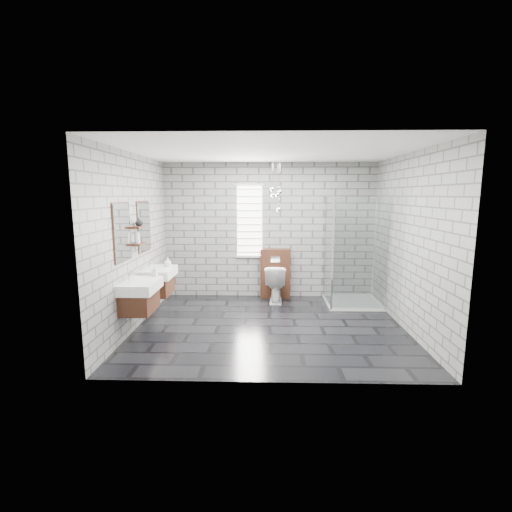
{
  "coord_description": "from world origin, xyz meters",
  "views": [
    {
      "loc": [
        -0.06,
        -5.66,
        2.07
      ],
      "look_at": [
        -0.23,
        0.35,
        1.07
      ],
      "focal_mm": 26.0,
      "sensor_mm": 36.0,
      "label": 1
    }
  ],
  "objects_px": {
    "vanity_right": "(157,274)",
    "cistern_panel": "(275,273)",
    "vanity_left": "(138,287)",
    "shower_enclosure": "(349,279)",
    "toilet": "(275,283)"
  },
  "relations": [
    {
      "from": "vanity_right",
      "to": "cistern_panel",
      "type": "relative_size",
      "value": 1.57
    },
    {
      "from": "vanity_right",
      "to": "toilet",
      "type": "bearing_deg",
      "value": 26.57
    },
    {
      "from": "shower_enclosure",
      "to": "toilet",
      "type": "bearing_deg",
      "value": 170.32
    },
    {
      "from": "vanity_left",
      "to": "vanity_right",
      "type": "xyz_separation_m",
      "value": [
        0.0,
        0.94,
        0.0
      ]
    },
    {
      "from": "vanity_right",
      "to": "cistern_panel",
      "type": "bearing_deg",
      "value": 32.58
    },
    {
      "from": "vanity_left",
      "to": "toilet",
      "type": "height_order",
      "value": "vanity_left"
    },
    {
      "from": "cistern_panel",
      "to": "vanity_left",
      "type": "bearing_deg",
      "value": -132.23
    },
    {
      "from": "cistern_panel",
      "to": "shower_enclosure",
      "type": "height_order",
      "value": "shower_enclosure"
    },
    {
      "from": "vanity_left",
      "to": "cistern_panel",
      "type": "relative_size",
      "value": 1.57
    },
    {
      "from": "shower_enclosure",
      "to": "toilet",
      "type": "height_order",
      "value": "shower_enclosure"
    },
    {
      "from": "vanity_left",
      "to": "cistern_panel",
      "type": "xyz_separation_m",
      "value": [
        2.03,
        2.23,
        -0.26
      ]
    },
    {
      "from": "shower_enclosure",
      "to": "toilet",
      "type": "relative_size",
      "value": 2.81
    },
    {
      "from": "cistern_panel",
      "to": "vanity_right",
      "type": "bearing_deg",
      "value": -147.42
    },
    {
      "from": "cistern_panel",
      "to": "shower_enclosure",
      "type": "xyz_separation_m",
      "value": [
        1.38,
        -0.52,
        0.0
      ]
    },
    {
      "from": "vanity_left",
      "to": "toilet",
      "type": "xyz_separation_m",
      "value": [
        2.03,
        1.95,
        -0.4
      ]
    }
  ]
}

